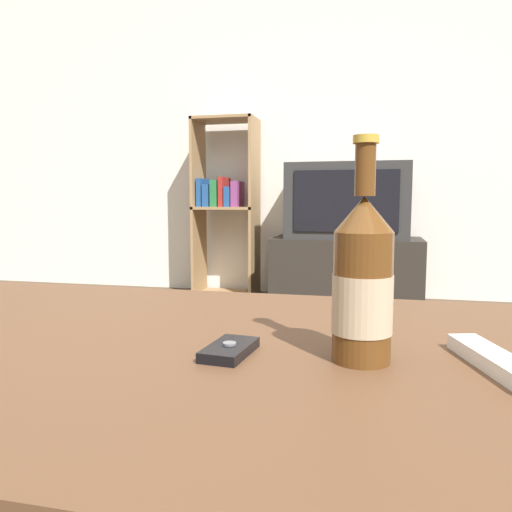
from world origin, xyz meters
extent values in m
cube|color=silver|center=(0.00, 3.02, 1.30)|extent=(8.00, 0.05, 2.60)
cube|color=brown|center=(0.00, 0.00, 0.46)|extent=(1.24, 0.81, 0.04)
cylinder|color=#492F1E|center=(-0.56, 0.34, 0.22)|extent=(0.07, 0.07, 0.44)
cylinder|color=#492F1E|center=(0.56, 0.34, 0.22)|extent=(0.07, 0.07, 0.44)
cube|color=#28231E|center=(0.16, 2.71, 0.22)|extent=(0.98, 0.48, 0.44)
cube|color=#2D2D2D|center=(0.16, 2.71, 0.69)|extent=(0.79, 0.44, 0.49)
cube|color=black|center=(0.16, 2.48, 0.69)|extent=(0.65, 0.01, 0.38)
cube|color=#99754C|center=(-0.93, 2.81, 0.64)|extent=(0.02, 0.30, 1.28)
cube|color=#99754C|center=(-0.50, 2.81, 0.64)|extent=(0.02, 0.30, 1.28)
cube|color=#99754C|center=(-0.72, 2.81, 0.01)|extent=(0.45, 0.30, 0.02)
cube|color=#99754C|center=(-0.72, 2.81, 0.64)|extent=(0.45, 0.30, 0.02)
cube|color=#99754C|center=(-0.72, 2.81, 1.27)|extent=(0.45, 0.30, 0.02)
cube|color=navy|center=(-0.89, 2.81, 0.75)|extent=(0.03, 0.21, 0.20)
cube|color=navy|center=(-0.84, 2.81, 0.73)|extent=(0.05, 0.21, 0.16)
cube|color=#236B38|center=(-0.78, 2.81, 0.75)|extent=(0.05, 0.21, 0.19)
cube|color=maroon|center=(-0.73, 2.81, 0.76)|extent=(0.03, 0.21, 0.21)
cube|color=navy|center=(-0.68, 2.81, 0.72)|extent=(0.04, 0.21, 0.14)
cube|color=#7F3875|center=(-0.63, 2.81, 0.74)|extent=(0.05, 0.21, 0.18)
cylinder|color=#563314|center=(0.33, -0.03, 0.57)|extent=(0.08, 0.08, 0.17)
cylinder|color=tan|center=(0.33, -0.03, 0.56)|extent=(0.08, 0.08, 0.08)
cone|color=#563314|center=(0.33, -0.03, 0.67)|extent=(0.08, 0.08, 0.05)
cylinder|color=#563314|center=(0.33, -0.03, 0.73)|extent=(0.03, 0.03, 0.07)
cylinder|color=#B79333|center=(0.33, -0.03, 0.77)|extent=(0.03, 0.03, 0.01)
cube|color=black|center=(0.15, -0.05, 0.49)|extent=(0.06, 0.10, 0.01)
cylinder|color=slate|center=(0.15, -0.05, 0.50)|extent=(0.02, 0.02, 0.00)
cube|color=white|center=(0.49, -0.03, 0.49)|extent=(0.09, 0.19, 0.02)
camera|label=1|loc=(0.34, -0.68, 0.69)|focal=35.00mm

